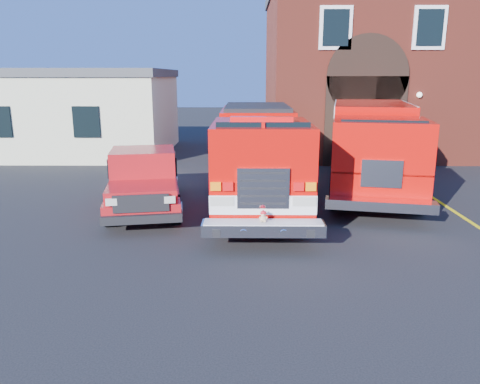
{
  "coord_description": "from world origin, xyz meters",
  "views": [
    {
      "loc": [
        0.09,
        -12.1,
        4.02
      ],
      "look_at": [
        0.0,
        -1.2,
        1.3
      ],
      "focal_mm": 35.0,
      "sensor_mm": 36.0,
      "label": 1
    }
  ],
  "objects_px": {
    "side_building": "(73,111)",
    "secondary_truck": "(372,143)",
    "fire_engine": "(258,153)",
    "pickup_truck": "(144,179)",
    "fire_station": "(409,71)"
  },
  "relations": [
    {
      "from": "fire_station",
      "to": "fire_engine",
      "type": "relative_size",
      "value": 1.56
    },
    {
      "from": "side_building",
      "to": "secondary_truck",
      "type": "height_order",
      "value": "side_building"
    },
    {
      "from": "fire_engine",
      "to": "fire_station",
      "type": "bearing_deg",
      "value": 52.35
    },
    {
      "from": "fire_engine",
      "to": "pickup_truck",
      "type": "xyz_separation_m",
      "value": [
        -3.56,
        -0.99,
        -0.66
      ]
    },
    {
      "from": "fire_station",
      "to": "secondary_truck",
      "type": "distance_m",
      "value": 10.45
    },
    {
      "from": "secondary_truck",
      "to": "fire_engine",
      "type": "bearing_deg",
      "value": -157.33
    },
    {
      "from": "fire_station",
      "to": "pickup_truck",
      "type": "bearing_deg",
      "value": -135.19
    },
    {
      "from": "fire_station",
      "to": "fire_engine",
      "type": "xyz_separation_m",
      "value": [
        -8.43,
        -10.93,
        -2.7
      ]
    },
    {
      "from": "fire_station",
      "to": "secondary_truck",
      "type": "height_order",
      "value": "fire_station"
    },
    {
      "from": "pickup_truck",
      "to": "secondary_truck",
      "type": "bearing_deg",
      "value": 19.43
    },
    {
      "from": "fire_station",
      "to": "fire_engine",
      "type": "bearing_deg",
      "value": -127.65
    },
    {
      "from": "pickup_truck",
      "to": "fire_station",
      "type": "bearing_deg",
      "value": 44.81
    },
    {
      "from": "side_building",
      "to": "fire_engine",
      "type": "height_order",
      "value": "side_building"
    },
    {
      "from": "pickup_truck",
      "to": "secondary_truck",
      "type": "height_order",
      "value": "secondary_truck"
    },
    {
      "from": "pickup_truck",
      "to": "side_building",
      "type": "bearing_deg",
      "value": 118.76
    }
  ]
}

